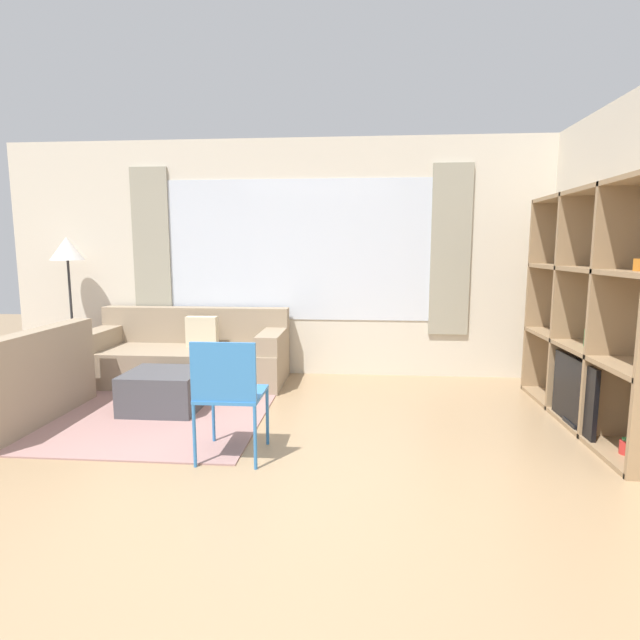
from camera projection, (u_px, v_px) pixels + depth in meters
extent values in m
plane|color=#9E7F5B|center=(228.00, 512.00, 2.81)|extent=(16.00, 16.00, 0.00)
cube|color=beige|center=(298.00, 259.00, 5.78)|extent=(6.86, 0.07, 2.70)
cube|color=silver|center=(298.00, 250.00, 5.72)|extent=(3.11, 0.01, 1.60)
cube|color=#9E9984|center=(152.00, 250.00, 5.85)|extent=(0.44, 0.03, 1.90)
cube|color=#9E9984|center=(451.00, 251.00, 5.57)|extent=(0.44, 0.03, 1.90)
cube|color=beige|center=(631.00, 264.00, 3.95)|extent=(0.07, 4.37, 2.70)
cube|color=gray|center=(114.00, 407.00, 4.65)|extent=(2.89, 2.31, 0.01)
cube|color=silver|center=(617.00, 310.00, 4.07)|extent=(0.02, 2.10, 1.96)
cube|color=#997A56|center=(615.00, 315.00, 3.74)|extent=(0.40, 0.04, 1.96)
cube|color=#997A56|center=(575.00, 305.00, 4.43)|extent=(0.40, 0.04, 1.96)
cube|color=#997A56|center=(546.00, 297.00, 5.12)|extent=(0.40, 0.04, 1.96)
cube|color=#997A56|center=(584.00, 422.00, 4.22)|extent=(0.40, 2.10, 0.04)
cube|color=#997A56|center=(590.00, 348.00, 4.13)|extent=(0.40, 2.10, 0.04)
cube|color=#997A56|center=(596.00, 269.00, 4.04)|extent=(0.40, 2.10, 0.04)
cube|color=#997A56|center=(603.00, 189.00, 3.95)|extent=(0.40, 2.10, 0.04)
cube|color=black|center=(574.00, 392.00, 4.06)|extent=(0.04, 0.78, 0.55)
cube|color=black|center=(574.00, 423.00, 4.10)|extent=(0.10, 0.24, 0.03)
cylinder|color=#388947|center=(589.00, 338.00, 4.10)|extent=(0.08, 0.08, 0.14)
cylinder|color=#388947|center=(626.00, 446.00, 3.52)|extent=(0.05, 0.05, 0.11)
cube|color=#232328|center=(583.00, 415.00, 4.19)|extent=(0.12, 0.12, 0.10)
cylinder|color=red|center=(627.00, 448.00, 3.51)|extent=(0.10, 0.10, 0.09)
cube|color=gray|center=(187.00, 365.00, 5.51)|extent=(2.17, 0.88, 0.39)
cube|color=gray|center=(196.00, 325.00, 5.80)|extent=(2.17, 0.18, 0.41)
cube|color=gray|center=(101.00, 338.00, 5.55)|extent=(0.24, 0.82, 0.20)
cube|color=gray|center=(273.00, 340.00, 5.39)|extent=(0.24, 0.82, 0.20)
cube|color=beige|center=(202.00, 332.00, 5.51)|extent=(0.34, 0.13, 0.34)
cube|color=gray|center=(33.00, 356.00, 4.13)|extent=(0.18, 1.55, 0.41)
cube|color=gray|center=(43.00, 351.00, 4.82)|extent=(0.82, 0.24, 0.20)
cube|color=#47474C|center=(164.00, 391.00, 4.55)|extent=(0.66, 0.61, 0.37)
cylinder|color=black|center=(76.00, 374.00, 5.87)|extent=(0.26, 0.26, 0.02)
cylinder|color=#2D2D30|center=(72.00, 317.00, 5.77)|extent=(0.03, 0.03, 1.32)
cone|color=silver|center=(67.00, 249.00, 5.66)|extent=(0.37, 0.37, 0.26)
cylinder|color=#3375B7|center=(267.00, 416.00, 3.76)|extent=(0.02, 0.02, 0.44)
cylinder|color=#3375B7|center=(213.00, 415.00, 3.79)|extent=(0.02, 0.02, 0.44)
cylinder|color=#3375B7|center=(255.00, 438.00, 3.33)|extent=(0.02, 0.02, 0.44)
cylinder|color=#3375B7|center=(194.00, 436.00, 3.36)|extent=(0.02, 0.02, 0.44)
cube|color=#3375B7|center=(232.00, 394.00, 3.52)|extent=(0.44, 0.46, 0.02)
cube|color=#3375B7|center=(223.00, 372.00, 3.29)|extent=(0.44, 0.02, 0.40)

